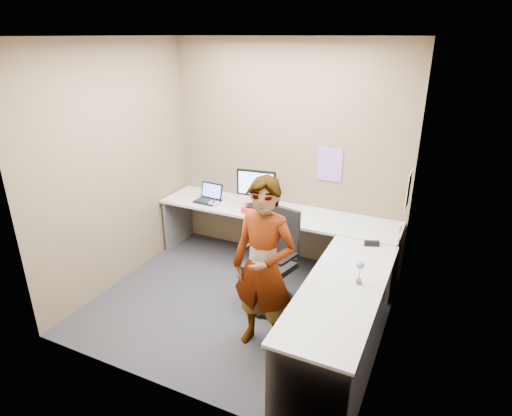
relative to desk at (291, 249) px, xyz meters
The scene contains 21 objects.
ground 0.83m from the desk, 138.54° to the right, with size 3.00×3.00×0.00m, color #232327.
wall_back 1.27m from the desk, 115.54° to the left, with size 3.00×3.00×0.00m, color brown.
wall_right 1.36m from the desk, 19.95° to the right, with size 2.70×2.70×0.00m, color brown.
wall_left 2.12m from the desk, 168.73° to the right, with size 2.70×2.70×0.00m, color brown.
ceiling 2.19m from the desk, 138.54° to the right, with size 3.00×3.00×0.00m, color white.
desk is the anchor object (origin of this frame).
paper_ream 0.82m from the desk, 143.69° to the left, with size 0.30×0.22×0.06m, color red.
monitor 0.93m from the desk, 142.71° to the left, with size 0.48×0.16×0.45m.
laptop 1.45m from the desk, 157.92° to the left, with size 0.32×0.27×0.22m.
trackball_mouse 1.28m from the desk, 160.34° to the left, with size 0.12×0.08×0.07m.
origami 0.72m from the desk, 148.63° to the left, with size 0.10×0.10×0.06m, color white.
stapler 0.84m from the desk, 11.04° to the left, with size 0.15×0.04×0.06m, color black.
flower 1.08m from the desk, 35.43° to the right, with size 0.07×0.07×0.22m.
calendar_purple 1.15m from the desk, 82.85° to the left, with size 0.30×0.01×0.40m, color #846BB7.
calendar_white 1.35m from the desk, 26.02° to the left, with size 0.01×0.28×0.38m, color white.
sticky_note_a 1.13m from the desk, ahead, with size 0.01×0.07×0.07m, color #F2E059.
sticky_note_b 1.10m from the desk, 11.49° to the left, with size 0.01×0.07×0.07m, color pink.
sticky_note_c 1.08m from the desk, ahead, with size 0.01×0.07×0.07m, color pink.
sticky_note_d 1.15m from the desk, 16.61° to the left, with size 0.01×0.07×0.07m, color #F2E059.
office_chair 0.28m from the desk, 126.72° to the right, with size 0.59×0.57×1.05m.
person 0.88m from the desk, 85.90° to the right, with size 0.60×0.39×1.64m, color #999399.
Camera 1 is at (1.83, -3.44, 2.72)m, focal length 30.00 mm.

